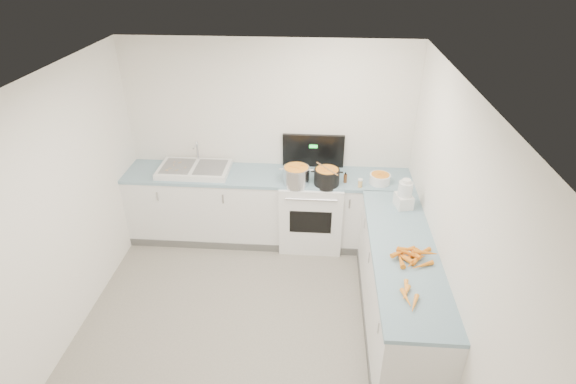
# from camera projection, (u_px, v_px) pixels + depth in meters

# --- Properties ---
(floor) EXTENTS (3.50, 4.00, 0.00)m
(floor) POSITION_uv_depth(u_px,v_px,m) (250.00, 337.00, 4.47)
(floor) COLOR gray
(floor) RESTS_ON ground
(ceiling) EXTENTS (3.50, 4.00, 0.00)m
(ceiling) POSITION_uv_depth(u_px,v_px,m) (235.00, 92.00, 3.22)
(ceiling) COLOR white
(ceiling) RESTS_ON ground
(wall_back) EXTENTS (3.50, 0.00, 2.50)m
(wall_back) POSITION_uv_depth(u_px,v_px,m) (269.00, 141.00, 5.58)
(wall_back) COLOR white
(wall_back) RESTS_ON ground
(wall_left) EXTENTS (0.00, 4.00, 2.50)m
(wall_left) POSITION_uv_depth(u_px,v_px,m) (48.00, 226.00, 3.96)
(wall_left) COLOR white
(wall_left) RESTS_ON ground
(wall_right) EXTENTS (0.00, 4.00, 2.50)m
(wall_right) POSITION_uv_depth(u_px,v_px,m) (452.00, 243.00, 3.74)
(wall_right) COLOR white
(wall_right) RESTS_ON ground
(counter_back) EXTENTS (3.50, 0.62, 0.94)m
(counter_back) POSITION_uv_depth(u_px,v_px,m) (268.00, 207.00, 5.71)
(counter_back) COLOR white
(counter_back) RESTS_ON ground
(counter_right) EXTENTS (0.62, 2.20, 0.94)m
(counter_right) POSITION_uv_depth(u_px,v_px,m) (399.00, 288.00, 4.40)
(counter_right) COLOR white
(counter_right) RESTS_ON ground
(stove) EXTENTS (0.76, 0.65, 1.36)m
(stove) POSITION_uv_depth(u_px,v_px,m) (311.00, 209.00, 5.66)
(stove) COLOR white
(stove) RESTS_ON ground
(sink) EXTENTS (0.86, 0.52, 0.31)m
(sink) POSITION_uv_depth(u_px,v_px,m) (194.00, 169.00, 5.51)
(sink) COLOR white
(sink) RESTS_ON counter_back
(steel_pot) EXTENTS (0.32, 0.32, 0.23)m
(steel_pot) POSITION_uv_depth(u_px,v_px,m) (296.00, 176.00, 5.24)
(steel_pot) COLOR silver
(steel_pot) RESTS_ON stove
(black_pot) EXTENTS (0.38, 0.38, 0.21)m
(black_pot) POSITION_uv_depth(u_px,v_px,m) (327.00, 178.00, 5.22)
(black_pot) COLOR black
(black_pot) RESTS_ON stove
(wooden_spoon) EXTENTS (0.25, 0.32, 0.02)m
(wooden_spoon) POSITION_uv_depth(u_px,v_px,m) (327.00, 169.00, 5.17)
(wooden_spoon) COLOR #AD7A47
(wooden_spoon) RESTS_ON black_pot
(mixing_bowl) EXTENTS (0.32, 0.32, 0.11)m
(mixing_bowl) POSITION_uv_depth(u_px,v_px,m) (380.00, 179.00, 5.26)
(mixing_bowl) COLOR white
(mixing_bowl) RESTS_ON counter_back
(extract_bottle) EXTENTS (0.04, 0.04, 0.10)m
(extract_bottle) POSITION_uv_depth(u_px,v_px,m) (345.00, 178.00, 5.27)
(extract_bottle) COLOR #593319
(extract_bottle) RESTS_ON counter_back
(spice_jar) EXTENTS (0.05, 0.05, 0.09)m
(spice_jar) POSITION_uv_depth(u_px,v_px,m) (360.00, 184.00, 5.18)
(spice_jar) COLOR #E5B266
(spice_jar) RESTS_ON counter_back
(food_processor) EXTENTS (0.20, 0.23, 0.33)m
(food_processor) POSITION_uv_depth(u_px,v_px,m) (404.00, 195.00, 4.76)
(food_processor) COLOR white
(food_processor) RESTS_ON counter_right
(carrot_pile) EXTENTS (0.43, 0.33, 0.09)m
(carrot_pile) POSITION_uv_depth(u_px,v_px,m) (411.00, 256.00, 4.03)
(carrot_pile) COLOR orange
(carrot_pile) RESTS_ON counter_right
(peeled_carrots) EXTENTS (0.15, 0.37, 0.04)m
(peeled_carrots) POSITION_uv_depth(u_px,v_px,m) (408.00, 295.00, 3.61)
(peeled_carrots) COLOR orange
(peeled_carrots) RESTS_ON counter_right
(peelings) EXTENTS (0.23, 0.26, 0.01)m
(peelings) POSITION_uv_depth(u_px,v_px,m) (176.00, 167.00, 5.48)
(peelings) COLOR tan
(peelings) RESTS_ON sink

